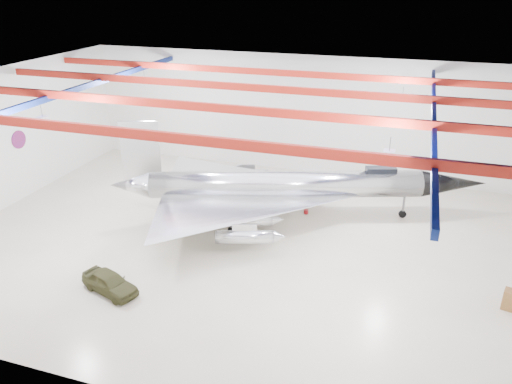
% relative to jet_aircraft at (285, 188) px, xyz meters
% --- Properties ---
extents(floor, '(40.00, 40.00, 0.00)m').
position_rel_jet_aircraft_xyz_m(floor, '(-2.21, -4.48, -2.58)').
color(floor, '#BEB197').
rests_on(floor, ground).
extents(wall_back, '(40.00, 0.00, 40.00)m').
position_rel_jet_aircraft_xyz_m(wall_back, '(-2.21, 10.52, 2.92)').
color(wall_back, silver).
rests_on(wall_back, floor).
extents(ceiling, '(40.00, 40.00, 0.00)m').
position_rel_jet_aircraft_xyz_m(ceiling, '(-2.21, -4.48, 8.42)').
color(ceiling, '#0A0F38').
rests_on(ceiling, wall_back).
extents(ceiling_structure, '(39.50, 29.50, 1.08)m').
position_rel_jet_aircraft_xyz_m(ceiling_structure, '(-2.21, -4.48, 7.75)').
color(ceiling_structure, maroon).
rests_on(ceiling_structure, ceiling).
extents(wall_roundel, '(0.10, 1.50, 1.50)m').
position_rel_jet_aircraft_xyz_m(wall_roundel, '(-22.15, -2.48, 2.42)').
color(wall_roundel, '#B21414').
rests_on(wall_roundel, wall_left).
extents(jet_aircraft, '(27.88, 20.82, 7.85)m').
position_rel_jet_aircraft_xyz_m(jet_aircraft, '(0.00, 0.00, 0.00)').
color(jet_aircraft, silver).
rests_on(jet_aircraft, floor).
extents(jeep, '(4.18, 2.70, 1.32)m').
position_rel_jet_aircraft_xyz_m(jeep, '(-7.36, -12.79, -1.91)').
color(jeep, '#3A3A1D').
rests_on(jeep, floor).
extents(crate_ply, '(0.57, 0.48, 0.35)m').
position_rel_jet_aircraft_xyz_m(crate_ply, '(-7.23, -0.09, -2.40)').
color(crate_ply, olive).
rests_on(crate_ply, floor).
extents(engine_drum, '(0.58, 0.58, 0.41)m').
position_rel_jet_aircraft_xyz_m(engine_drum, '(-3.79, 0.45, -2.37)').
color(engine_drum, '#59595B').
rests_on(engine_drum, floor).
extents(parts_bin, '(0.66, 0.57, 0.40)m').
position_rel_jet_aircraft_xyz_m(parts_bin, '(-1.21, 3.54, -2.38)').
color(parts_bin, olive).
rests_on(parts_bin, floor).
extents(crate_small, '(0.39, 0.35, 0.23)m').
position_rel_jet_aircraft_xyz_m(crate_small, '(-9.50, 4.06, -2.46)').
color(crate_small, '#59595B').
rests_on(crate_small, floor).
extents(tool_chest, '(0.46, 0.46, 0.33)m').
position_rel_jet_aircraft_xyz_m(tool_chest, '(1.46, 1.32, -2.41)').
color(tool_chest, maroon).
rests_on(tool_chest, floor).
extents(oil_barrel, '(0.61, 0.52, 0.37)m').
position_rel_jet_aircraft_xyz_m(oil_barrel, '(-1.19, -0.84, -2.39)').
color(oil_barrel, olive).
rests_on(oil_barrel, floor).
extents(spares_box, '(0.50, 0.50, 0.35)m').
position_rel_jet_aircraft_xyz_m(spares_box, '(-2.60, 5.98, -2.40)').
color(spares_box, '#59595B').
rests_on(spares_box, floor).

